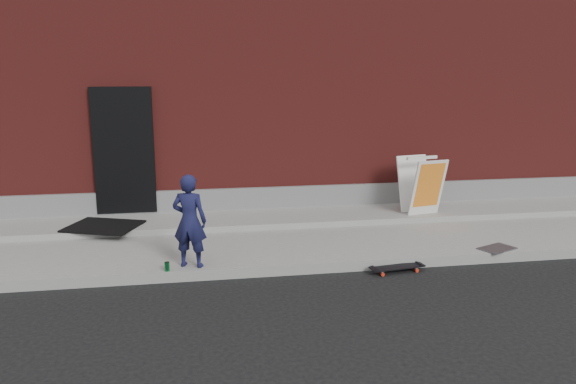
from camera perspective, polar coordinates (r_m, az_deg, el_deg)
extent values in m
plane|color=black|center=(7.92, 1.02, -8.44)|extent=(80.00, 80.00, 0.00)
cube|color=gray|center=(9.29, -0.69, -4.79)|extent=(20.00, 3.00, 0.15)
cube|color=gray|center=(10.11, -1.48, -2.64)|extent=(20.00, 1.20, 0.10)
cube|color=maroon|center=(14.35, -4.18, 11.01)|extent=(20.00, 8.00, 5.00)
cube|color=slate|center=(10.60, -1.92, -0.56)|extent=(20.00, 0.10, 0.40)
cube|color=black|center=(10.41, -16.32, 4.03)|extent=(1.05, 0.12, 2.25)
imported|color=#16183F|center=(7.74, -9.97, -2.91)|extent=(0.55, 0.44, 1.29)
cylinder|color=red|center=(8.35, 12.37, -7.41)|extent=(0.06, 0.04, 0.05)
cylinder|color=red|center=(8.22, 12.95, -7.77)|extent=(0.06, 0.04, 0.05)
cylinder|color=red|center=(8.11, 9.05, -7.88)|extent=(0.06, 0.04, 0.05)
cylinder|color=red|center=(7.97, 9.59, -8.26)|extent=(0.06, 0.04, 0.05)
cube|color=#B0AFB4|center=(8.27, 12.67, -7.36)|extent=(0.07, 0.17, 0.02)
cube|color=#B0AFB4|center=(8.03, 9.33, -7.83)|extent=(0.07, 0.17, 0.02)
cube|color=black|center=(8.14, 11.03, -7.48)|extent=(0.79, 0.30, 0.02)
cube|color=white|center=(10.28, 14.04, 0.42)|extent=(0.67, 0.40, 1.01)
cube|color=white|center=(10.64, 12.63, 0.89)|extent=(0.67, 0.40, 1.01)
cube|color=yellow|center=(10.27, 14.11, 0.11)|extent=(0.55, 0.31, 0.81)
cube|color=white|center=(10.37, 13.46, 3.41)|extent=(0.62, 0.18, 0.05)
cylinder|color=#197E3C|center=(7.79, -12.19, -7.41)|extent=(0.09, 0.09, 0.13)
cube|color=black|center=(9.82, -18.23, -3.32)|extent=(1.36, 1.24, 0.03)
cube|color=#56555A|center=(9.11, 20.47, -5.40)|extent=(0.63, 0.53, 0.02)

